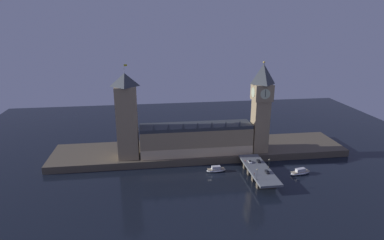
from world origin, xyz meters
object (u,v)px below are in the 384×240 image
(victoria_tower, at_px, (127,116))
(street_lamp_mid, at_px, (269,162))
(clock_tower, at_px, (261,105))
(boat_upstream, at_px, (216,170))
(pedestrian_far_rail, at_px, (245,161))
(car_northbound_lead, at_px, (250,162))
(pedestrian_near_rail, at_px, (254,174))
(street_lamp_near, at_px, (257,173))
(boat_downstream, at_px, (300,172))
(car_southbound_trail, at_px, (259,161))
(pedestrian_mid_walk, at_px, (269,167))
(car_southbound_lead, at_px, (267,172))

(victoria_tower, relative_size, street_lamp_mid, 10.41)
(clock_tower, relative_size, street_lamp_mid, 10.47)
(street_lamp_mid, height_order, boat_upstream, street_lamp_mid)
(victoria_tower, bearing_deg, pedestrian_far_rail, -16.47)
(clock_tower, relative_size, car_northbound_lead, 15.15)
(car_northbound_lead, bearing_deg, victoria_tower, 163.65)
(pedestrian_near_rail, distance_m, street_lamp_mid, 15.78)
(car_northbound_lead, bearing_deg, street_lamp_mid, -44.96)
(car_northbound_lead, relative_size, pedestrian_near_rail, 2.37)
(car_northbound_lead, bearing_deg, street_lamp_near, -98.13)
(boat_downstream, bearing_deg, victoria_tower, 163.72)
(victoria_tower, relative_size, street_lamp_near, 9.07)
(victoria_tower, xyz_separation_m, car_southbound_trail, (87.61, -24.08, -28.15))
(car_northbound_lead, relative_size, boat_downstream, 0.29)
(car_northbound_lead, bearing_deg, car_southbound_trail, -1.70)
(victoria_tower, distance_m, car_northbound_lead, 89.47)
(pedestrian_far_rail, relative_size, boat_downstream, 0.11)
(pedestrian_mid_walk, bearing_deg, street_lamp_mid, 70.86)
(clock_tower, distance_m, pedestrian_mid_walk, 46.98)
(car_northbound_lead, xyz_separation_m, boat_downstream, (32.13, -9.28, -5.44))
(clock_tower, distance_m, victoria_tower, 95.31)
(car_northbound_lead, relative_size, car_southbound_trail, 1.05)
(boat_upstream, relative_size, boat_downstream, 0.90)
(car_southbound_lead, relative_size, pedestrian_far_rail, 2.82)
(car_southbound_lead, height_order, pedestrian_far_rail, pedestrian_far_rail)
(pedestrian_near_rail, bearing_deg, boat_downstream, 14.63)
(pedestrian_far_rail, bearing_deg, boat_downstream, -15.87)
(street_lamp_near, bearing_deg, car_southbound_lead, 39.93)
(street_lamp_near, bearing_deg, clock_tower, 69.79)
(victoria_tower, xyz_separation_m, street_lamp_mid, (91.09, -33.52, -24.92))
(boat_downstream, bearing_deg, boat_upstream, 168.21)
(car_northbound_lead, distance_m, boat_downstream, 33.89)
(pedestrian_far_rail, xyz_separation_m, street_lamp_mid, (12.72, -10.35, 3.09))
(pedestrian_near_rail, height_order, boat_downstream, pedestrian_near_rail)
(car_southbound_trail, relative_size, street_lamp_near, 0.57)
(pedestrian_mid_walk, distance_m, boat_downstream, 23.64)
(clock_tower, distance_m, car_southbound_trail, 40.76)
(pedestrian_near_rail, xyz_separation_m, pedestrian_mid_walk, (12.32, 7.70, -0.12))
(street_lamp_near, xyz_separation_m, street_lamp_mid, (13.12, 14.72, -0.57))
(street_lamp_near, bearing_deg, boat_downstream, 22.92)
(pedestrian_mid_walk, distance_m, pedestrian_far_rail, 16.85)
(car_southbound_lead, distance_m, street_lamp_near, 13.14)
(pedestrian_near_rail, distance_m, pedestrian_mid_walk, 14.53)
(clock_tower, bearing_deg, victoria_tower, 179.08)
(boat_upstream, bearing_deg, car_northbound_lead, -5.45)
(car_northbound_lead, relative_size, car_southbound_lead, 0.93)
(victoria_tower, xyz_separation_m, car_northbound_lead, (81.46, -23.90, -28.27))
(car_southbound_trail, bearing_deg, car_northbound_lead, 178.30)
(car_southbound_lead, height_order, pedestrian_near_rail, pedestrian_near_rail)
(car_southbound_lead, xyz_separation_m, boat_upstream, (-28.88, 18.45, -5.59))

